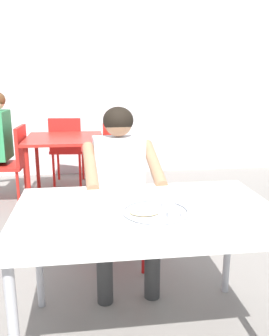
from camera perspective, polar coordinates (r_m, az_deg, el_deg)
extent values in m
cube|color=white|center=(5.22, -5.16, 17.81)|extent=(12.00, 0.12, 3.40)
cube|color=white|center=(1.78, 1.96, -7.09)|extent=(1.30, 0.86, 0.03)
cylinder|color=#B2B2B7|center=(2.27, -14.96, -12.88)|extent=(0.04, 0.04, 0.71)
cylinder|color=#B2B2B7|center=(2.41, 14.57, -11.20)|extent=(0.04, 0.04, 0.71)
cylinder|color=#B7BABF|center=(1.73, 3.38, -7.09)|extent=(0.32, 0.32, 0.01)
torus|color=#B7BABF|center=(1.73, 3.38, -6.75)|extent=(0.32, 0.32, 0.01)
cylinder|color=#B2B5BA|center=(1.68, 6.24, -7.22)|extent=(0.07, 0.07, 0.03)
cylinder|color=maroon|center=(1.68, 6.25, -7.05)|extent=(0.06, 0.06, 0.01)
cylinder|color=#B2B5BA|center=(1.80, 5.28, -5.74)|extent=(0.07, 0.07, 0.03)
cylinder|color=#B77F23|center=(1.80, 5.28, -5.58)|extent=(0.06, 0.06, 0.01)
ellipsoid|color=#E5C689|center=(1.72, 1.53, -6.91)|extent=(0.16, 0.14, 0.01)
ellipsoid|color=#E5C189|center=(1.74, 1.44, -6.48)|extent=(0.10, 0.08, 0.01)
cylinder|color=white|center=(1.72, -10.86, -6.10)|extent=(0.08, 0.08, 0.09)
cylinder|color=#593319|center=(1.71, -10.90, -5.30)|extent=(0.07, 0.07, 0.02)
cube|color=red|center=(2.64, -2.52, -7.02)|extent=(0.41, 0.41, 0.04)
cube|color=red|center=(2.74, -3.10, -1.45)|extent=(0.37, 0.06, 0.40)
cylinder|color=red|center=(2.61, 1.49, -12.43)|extent=(0.03, 0.03, 0.40)
cylinder|color=red|center=(2.57, -5.50, -12.95)|extent=(0.03, 0.03, 0.40)
cylinder|color=red|center=(2.89, 0.20, -9.73)|extent=(0.03, 0.03, 0.40)
cylinder|color=red|center=(2.85, -6.08, -10.15)|extent=(0.03, 0.03, 0.40)
cylinder|color=#353535|center=(2.35, 2.83, -15.24)|extent=(0.10, 0.10, 0.43)
cylinder|color=#353535|center=(2.41, 1.80, -7.62)|extent=(0.14, 0.41, 0.12)
cylinder|color=#353535|center=(2.31, -4.73, -15.88)|extent=(0.10, 0.10, 0.43)
cylinder|color=#353535|center=(2.37, -5.37, -8.09)|extent=(0.14, 0.41, 0.12)
cube|color=silver|center=(2.50, -2.50, -0.80)|extent=(0.35, 0.22, 0.50)
cylinder|color=#996B4C|center=(2.34, 3.08, 0.69)|extent=(0.10, 0.46, 0.25)
cylinder|color=#996B4C|center=(2.28, -6.99, 0.24)|extent=(0.10, 0.46, 0.25)
sphere|color=#996B4C|center=(2.43, -2.59, 7.22)|extent=(0.19, 0.19, 0.19)
ellipsoid|color=black|center=(2.43, -2.59, 7.55)|extent=(0.21, 0.20, 0.18)
cube|color=red|center=(4.10, -11.01, 4.60)|extent=(0.85, 0.86, 0.03)
cylinder|color=#AD1E18|center=(3.85, -16.46, -1.81)|extent=(0.04, 0.04, 0.69)
cylinder|color=#AD1E18|center=(3.81, -5.60, -1.48)|extent=(0.04, 0.04, 0.69)
cylinder|color=#AD1E18|center=(4.56, -15.10, 0.74)|extent=(0.04, 0.04, 0.69)
cylinder|color=#AD1E18|center=(4.52, -5.94, 1.04)|extent=(0.04, 0.04, 0.69)
cube|color=red|center=(4.21, -19.96, 0.34)|extent=(0.46, 0.46, 0.04)
cube|color=red|center=(4.11, -17.48, 3.45)|extent=(0.06, 0.42, 0.42)
cylinder|color=red|center=(4.05, -17.92, -3.24)|extent=(0.03, 0.03, 0.40)
cylinder|color=red|center=(4.38, -16.85, -1.85)|extent=(0.03, 0.03, 0.40)
cube|color=red|center=(4.14, -1.68, 1.36)|extent=(0.46, 0.46, 0.04)
cube|color=red|center=(4.06, -4.25, 4.09)|extent=(0.09, 0.39, 0.38)
cylinder|color=red|center=(4.39, -0.14, -1.02)|extent=(0.03, 0.03, 0.43)
cylinder|color=red|center=(4.09, 1.10, -2.18)|extent=(0.03, 0.03, 0.43)
cylinder|color=red|center=(4.32, -4.26, -1.32)|extent=(0.03, 0.03, 0.43)
cylinder|color=red|center=(4.01, -3.31, -2.54)|extent=(0.03, 0.03, 0.43)
cube|color=red|center=(4.78, -10.46, 2.84)|extent=(0.46, 0.45, 0.04)
cube|color=red|center=(4.55, -10.94, 5.14)|extent=(0.40, 0.08, 0.41)
cylinder|color=red|center=(5.01, -11.95, 0.59)|extent=(0.03, 0.03, 0.43)
cylinder|color=red|center=(4.96, -8.14, 0.62)|extent=(0.03, 0.03, 0.43)
cylinder|color=red|center=(4.70, -12.65, -0.37)|extent=(0.03, 0.03, 0.43)
cylinder|color=red|center=(4.65, -8.59, -0.34)|extent=(0.03, 0.03, 0.43)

